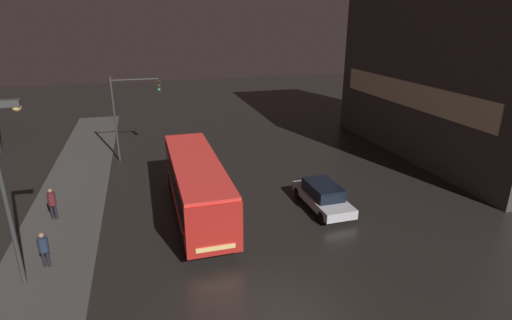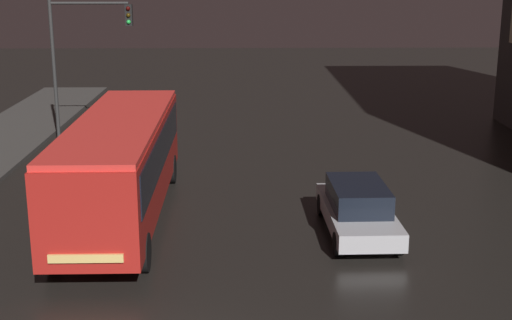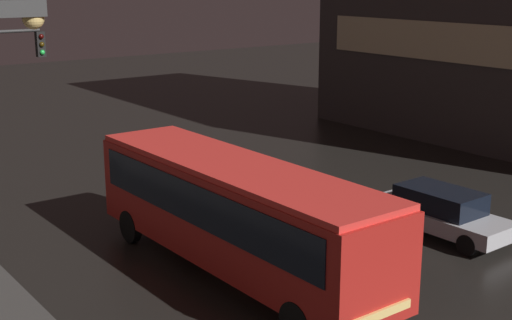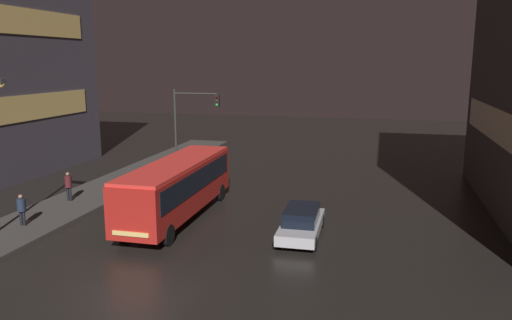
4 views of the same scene
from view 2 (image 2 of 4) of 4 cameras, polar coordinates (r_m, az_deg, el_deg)
The scene contains 3 objects.
bus_near at distance 21.60m, azimuth -10.78°, elevation 0.14°, with size 2.59×10.72×3.13m.
car_taxi at distance 20.66m, azimuth 8.13°, elevation -3.82°, with size 1.92×4.76×1.47m.
traffic_light_main at distance 31.85m, azimuth -13.85°, elevation 8.98°, with size 3.56×0.35×6.34m.
Camera 2 is at (1.71, -11.60, 7.28)m, focal length 50.00 mm.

